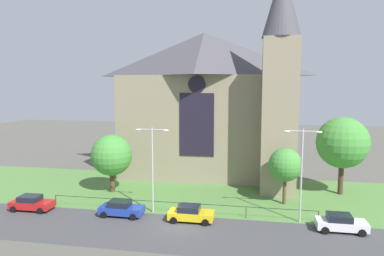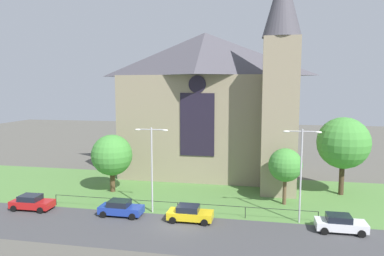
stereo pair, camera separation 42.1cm
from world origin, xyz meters
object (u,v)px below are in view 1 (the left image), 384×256
Objects in this scene: tree_right_far at (343,143)px; parked_car_yellow at (191,213)px; parked_car_blue at (121,208)px; parked_car_red at (31,203)px; tree_left_near at (112,155)px; parked_car_white at (341,223)px; streetlamp_near at (152,159)px; tree_right_near at (285,165)px; streetlamp_far at (302,164)px; church_building at (209,103)px.

tree_right_far is 20.10m from parked_car_yellow.
parked_car_red is at bearing -178.71° from parked_car_blue.
tree_left_near is 1.63× the size of parked_car_white.
streetlamp_near is 6.46m from parked_car_yellow.
tree_left_near is at bearing -171.58° from tree_right_far.
tree_left_near reaches higher than parked_car_yellow.
parked_car_yellow is (-15.67, -11.40, -5.32)m from tree_right_far.
streetlamp_near reaches higher than parked_car_white.
tree_right_near reaches higher than parked_car_yellow.
tree_left_near reaches higher than parked_car_blue.
parked_car_red is at bearing -165.48° from tree_right_near.
tree_right_near is 0.71× the size of streetlamp_near.
parked_car_red is 16.48m from parked_car_yellow.
tree_right_far reaches higher than tree_right_near.
parked_car_blue is at bearing -0.09° from parked_car_red.
parked_car_blue is (4.05, -7.32, -3.67)m from tree_left_near.
parked_car_yellow is (-9.99, -1.64, -4.75)m from streetlamp_far.
parked_car_red is at bearing -176.46° from streetlamp_far.
streetlamp_far is 2.06× the size of parked_car_red.
tree_right_far is 2.14× the size of parked_car_red.
tree_right_near is 1.44× the size of parked_car_yellow.
tree_right_far is at bearing 26.21° from streetlamp_near.
parked_car_red is (-26.47, -1.64, -4.75)m from streetlamp_far.
tree_right_far is (16.48, -6.67, -4.20)m from church_building.
streetlamp_far is at bearing 154.59° from parked_car_white.
tree_right_far is at bearing 36.29° from parked_car_yellow.
streetlamp_near is at bearing -101.50° from church_building.
parked_car_white is (17.39, -1.54, -4.66)m from streetlamp_near.
parked_car_blue and parked_car_white have the same top height.
parked_car_blue is at bearing 179.05° from parked_car_yellow.
parked_car_blue is at bearing -108.74° from church_building.
parked_car_blue is 20.13m from parked_car_white.
church_building reaches higher than parked_car_white.
streetlamp_near is 5.61m from parked_car_blue.
parked_car_red is (-15.67, -18.06, -9.53)m from church_building.
parked_car_yellow is (10.94, -7.46, -3.67)m from tree_left_near.
parked_car_red is 1.00× the size of parked_car_yellow.
parked_car_red is at bearing -130.93° from church_building.
streetlamp_near is at bearing -40.62° from tree_left_near.
tree_left_near is 21.75m from streetlamp_far.
church_building is at bearing 130.41° from tree_right_near.
parked_car_blue is at bearing -157.86° from tree_right_near.
parked_car_blue is (-16.88, -1.50, -4.75)m from streetlamp_far.
tree_right_far is 2.15× the size of parked_car_blue.
tree_right_near is 26.51m from parked_car_red.
streetlamp_near reaches higher than parked_car_blue.
tree_right_near is 5.21m from streetlamp_far.
tree_right_near is (9.77, -11.48, -6.02)m from church_building.
streetlamp_near is 2.03× the size of parked_car_blue.
tree_right_near is 14.06m from streetlamp_near.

